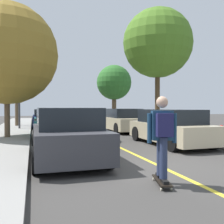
# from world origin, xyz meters

# --- Properties ---
(ground) EXTENTS (80.00, 80.00, 0.00)m
(ground) POSITION_xyz_m (0.00, 0.00, 0.00)
(ground) COLOR #3D3A38
(center_line) EXTENTS (0.12, 39.20, 0.01)m
(center_line) POSITION_xyz_m (0.00, 4.00, 0.00)
(center_line) COLOR gold
(center_line) RESTS_ON ground
(parked_car_left_nearest) EXTENTS (1.92, 4.13, 1.50)m
(parked_car_left_nearest) POSITION_xyz_m (-2.19, 1.49, 0.73)
(parked_car_left_nearest) COLOR #38383D
(parked_car_left_nearest) RESTS_ON ground
(parked_car_left_near) EXTENTS (1.86, 4.49, 1.41)m
(parked_car_left_near) POSITION_xyz_m (-2.19, 7.54, 0.70)
(parked_car_left_near) COLOR #196066
(parked_car_left_near) RESTS_ON ground
(parked_car_left_far) EXTENTS (1.98, 4.69, 1.35)m
(parked_car_left_far) POSITION_xyz_m (-2.19, 13.94, 0.67)
(parked_car_left_far) COLOR navy
(parked_car_left_far) RESTS_ON ground
(parked_car_right_nearest) EXTENTS (1.91, 4.49, 1.42)m
(parked_car_right_nearest) POSITION_xyz_m (2.19, 3.38, 0.71)
(parked_car_right_nearest) COLOR #BCAD89
(parked_car_right_nearest) RESTS_ON ground
(parked_car_right_near) EXTENTS (2.03, 4.20, 1.42)m
(parked_car_right_near) POSITION_xyz_m (2.19, 9.10, 0.68)
(parked_car_right_near) COLOR #BCAD89
(parked_car_right_near) RESTS_ON ground
(parked_car_right_far) EXTENTS (2.01, 4.36, 1.36)m
(parked_car_right_far) POSITION_xyz_m (2.19, 15.66, 0.67)
(parked_car_right_far) COLOR maroon
(parked_car_right_far) RESTS_ON ground
(street_tree_left_nearest) EXTENTS (4.66, 4.66, 6.16)m
(street_tree_left_nearest) POSITION_xyz_m (-4.25, 6.90, 3.97)
(street_tree_left_nearest) COLOR brown
(street_tree_left_nearest) RESTS_ON sidewalk_left
(street_tree_left_near) EXTENTS (3.24, 3.24, 6.72)m
(street_tree_left_near) POSITION_xyz_m (-4.25, 14.44, 5.22)
(street_tree_left_near) COLOR brown
(street_tree_left_near) RESTS_ON sidewalk_left
(street_tree_right_nearest) EXTENTS (4.25, 4.25, 7.44)m
(street_tree_right_nearest) POSITION_xyz_m (4.25, 8.58, 5.43)
(street_tree_right_nearest) COLOR #4C3823
(street_tree_right_nearest) RESTS_ON sidewalk_right
(street_tree_right_near) EXTENTS (3.28, 3.28, 5.33)m
(street_tree_right_near) POSITION_xyz_m (4.25, 17.51, 3.80)
(street_tree_right_near) COLOR brown
(street_tree_right_near) RESTS_ON sidewalk_right
(fire_hydrant) EXTENTS (0.20, 0.20, 0.70)m
(fire_hydrant) POSITION_xyz_m (3.69, 2.19, 0.49)
(fire_hydrant) COLOR #B2140F
(fire_hydrant) RESTS_ON sidewalk_right
(streetlamp) EXTENTS (0.36, 0.24, 6.21)m
(streetlamp) POSITION_xyz_m (-3.94, 11.74, 3.65)
(streetlamp) COLOR #38383D
(streetlamp) RESTS_ON sidewalk_left
(skateboard) EXTENTS (0.42, 0.87, 0.10)m
(skateboard) POSITION_xyz_m (-0.72, -1.45, 0.09)
(skateboard) COLOR black
(skateboard) RESTS_ON ground
(skateboarder) EXTENTS (0.58, 0.70, 1.63)m
(skateboarder) POSITION_xyz_m (-0.73, -1.48, 1.03)
(skateboarder) COLOR black
(skateboarder) RESTS_ON skateboard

